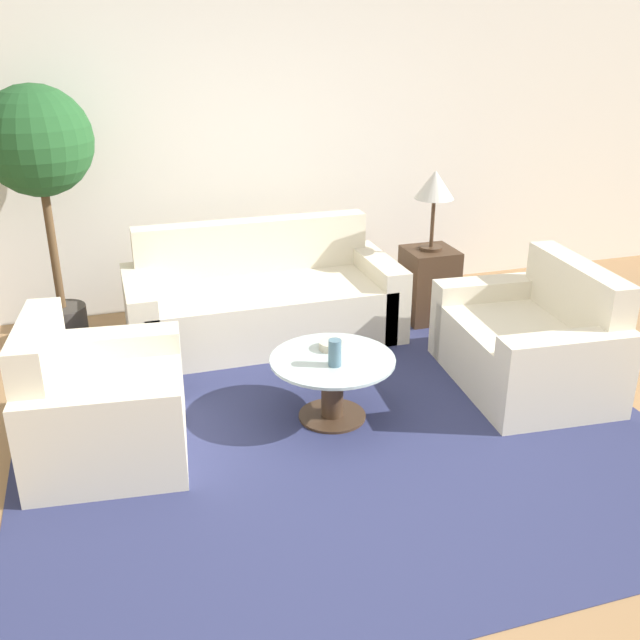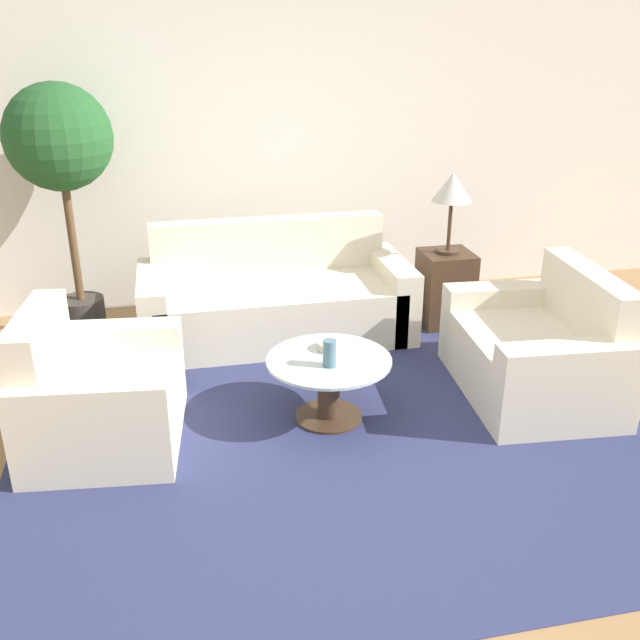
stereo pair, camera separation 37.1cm
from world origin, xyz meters
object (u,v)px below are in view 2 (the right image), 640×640
(coffee_table, at_px, (329,380))
(vase, at_px, (330,353))
(sofa_main, at_px, (275,299))
(armchair, at_px, (93,398))
(potted_plant, at_px, (60,152))
(table_lamp, at_px, (452,190))
(bowl, at_px, (330,346))
(loveseat, at_px, (541,353))

(coffee_table, distance_m, vase, 0.24)
(sofa_main, relative_size, armchair, 1.93)
(sofa_main, xyz_separation_m, potted_plant, (-1.46, 0.27, 1.13))
(potted_plant, bearing_deg, sofa_main, -10.53)
(table_lamp, height_order, potted_plant, potted_plant)
(sofa_main, height_order, bowl, sofa_main)
(potted_plant, bearing_deg, table_lamp, -7.67)
(sofa_main, distance_m, loveseat, 2.03)
(loveseat, bearing_deg, armchair, -85.34)
(potted_plant, height_order, vase, potted_plant)
(potted_plant, bearing_deg, loveseat, -28.03)
(armchair, bearing_deg, potted_plant, 13.62)
(loveseat, xyz_separation_m, coffee_table, (-1.42, -0.05, -0.01))
(sofa_main, bearing_deg, table_lamp, -4.55)
(loveseat, height_order, coffee_table, loveseat)
(sofa_main, xyz_separation_m, table_lamp, (1.35, -0.11, 0.81))
(table_lamp, relative_size, potted_plant, 0.33)
(coffee_table, bearing_deg, loveseat, 2.03)
(coffee_table, bearing_deg, vase, -100.88)
(coffee_table, relative_size, potted_plant, 0.40)
(loveseat, xyz_separation_m, table_lamp, (-0.19, 1.22, 0.81))
(coffee_table, distance_m, table_lamp, 1.95)
(coffee_table, xyz_separation_m, table_lamp, (1.24, 1.27, 0.82))
(armchair, distance_m, vase, 1.37)
(table_lamp, bearing_deg, armchair, -154.77)
(bowl, bearing_deg, sofa_main, 96.99)
(armchair, distance_m, coffee_table, 1.36)
(coffee_table, xyz_separation_m, bowl, (0.04, 0.13, 0.17))
(sofa_main, xyz_separation_m, bowl, (0.15, -1.25, 0.15))
(loveseat, distance_m, potted_plant, 3.57)
(vase, bearing_deg, armchair, 174.28)
(loveseat, xyz_separation_m, bowl, (-1.38, 0.08, 0.15))
(table_lamp, xyz_separation_m, potted_plant, (-2.81, 0.38, 0.32))
(armchair, xyz_separation_m, bowl, (1.40, 0.09, 0.15))
(table_lamp, distance_m, vase, 1.94)
(coffee_table, relative_size, vase, 4.64)
(armchair, height_order, loveseat, loveseat)
(sofa_main, bearing_deg, coffee_table, -85.20)
(armchair, xyz_separation_m, loveseat, (2.79, 0.01, 0.00))
(potted_plant, bearing_deg, coffee_table, -46.29)
(coffee_table, height_order, vase, vase)
(table_lamp, xyz_separation_m, vase, (-1.25, -1.36, -0.60))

